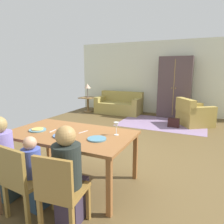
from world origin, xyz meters
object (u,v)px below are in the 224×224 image
object	(u,v)px
side_table	(88,102)
person_woman	(69,179)
table_lamp	(87,86)
armchair	(194,115)
plate_near_woman	(97,139)
plate_near_child	(62,135)
person_child	(35,176)
wine_glass	(116,126)
armoire	(175,87)
handbag	(174,123)
dining_table	(70,137)
plate_near_man	(38,130)
dining_chair_woman	(60,189)
person_man	(5,161)
couch	(119,105)
dining_chair_child	(22,178)

from	to	relation	value
side_table	person_woman	bearing A→B (deg)	-60.44
table_lamp	armchair	bearing A→B (deg)	-6.17
plate_near_woman	armchair	world-z (taller)	armchair
plate_near_child	person_child	size ratio (longest dim) A/B	0.27
wine_glass	armoire	world-z (taller)	armoire
wine_glass	side_table	distance (m)	5.46
table_lamp	handbag	distance (m)	3.70
dining_table	person_woman	size ratio (longest dim) A/B	1.65
plate_near_man	plate_near_child	size ratio (longest dim) A/B	1.00
plate_near_man	armchair	bearing A→B (deg)	65.21
plate_near_man	armoire	world-z (taller)	armoire
dining_chair_woman	armchair	bearing A→B (deg)	79.20
person_man	couch	bearing A→B (deg)	97.69
plate_near_man	armoire	distance (m)	5.36
plate_near_man	armchair	world-z (taller)	armchair
person_child	side_table	size ratio (longest dim) A/B	1.59
handbag	person_woman	bearing A→B (deg)	-96.09
dining_table	dining_chair_woman	size ratio (longest dim) A/B	2.10
plate_near_child	handbag	xyz separation A→B (m)	(0.97, 3.87, -0.64)
dining_chair_child	armchair	size ratio (longest dim) A/B	0.73
wine_glass	dining_chair_child	distance (m)	1.32
side_table	table_lamp	xyz separation A→B (m)	(-0.00, 0.00, 0.63)
person_child	dining_chair_woman	size ratio (longest dim) A/B	1.06
dining_chair_woman	dining_table	bearing A→B (deg)	120.12
dining_table	wine_glass	size ratio (longest dim) A/B	9.84
person_man	table_lamp	distance (m)	5.69
person_child	person_woman	world-z (taller)	person_woman
couch	table_lamp	bearing A→B (deg)	-168.35
armchair	side_table	size ratio (longest dim) A/B	2.05
dining_table	dining_chair_child	xyz separation A→B (m)	(-0.01, -0.88, -0.20)
armoire	armchair	bearing A→B (deg)	-52.14
dining_chair_woman	plate_near_child	bearing A→B (deg)	126.09
person_man	dining_chair_woman	distance (m)	1.03
plate_near_man	side_table	world-z (taller)	plate_near_man
dining_chair_child	plate_near_woman	bearing A→B (deg)	56.88
plate_near_woman	table_lamp	distance (m)	5.58
person_woman	couch	bearing A→B (deg)	107.52
plate_near_man	dining_table	bearing A→B (deg)	13.41
wine_glass	couch	distance (m)	5.08
plate_near_man	plate_near_child	world-z (taller)	same
person_man	person_child	size ratio (longest dim) A/B	1.20
plate_near_child	armchair	bearing A→B (deg)	71.25
wine_glass	person_man	size ratio (longest dim) A/B	0.17
wine_glass	person_child	bearing A→B (deg)	-126.31
dining_chair_woman	person_man	bearing A→B (deg)	170.25
wine_glass	person_man	xyz separation A→B (m)	(-1.16, -0.89, -0.38)
person_child	couch	size ratio (longest dim) A/B	0.54
person_woman	side_table	bearing A→B (deg)	119.56
person_man	person_child	bearing A→B (deg)	-0.59
dining_table	handbag	xyz separation A→B (m)	(0.97, 3.69, -0.56)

